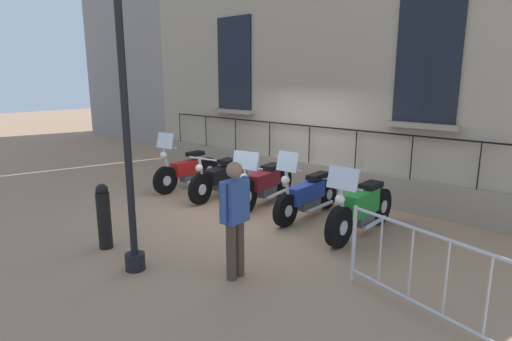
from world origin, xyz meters
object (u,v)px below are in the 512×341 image
Objects in this scene: motorcycle_maroon at (264,184)px; motorcycle_green at (361,210)px; lamppost at (120,38)px; motorcycle_black at (220,179)px; bollard at (104,216)px; motorcycle_red at (187,171)px; crowd_barrier at (428,273)px; pedestrian_standing at (235,214)px; motorcycle_blue at (307,196)px.

motorcycle_maroon is 2.41m from motorcycle_green.
motorcycle_maroon is 4.55m from lamppost.
bollard reaches higher than motorcycle_black.
lamppost reaches higher than motorcycle_red.
bollard is (-0.11, -1.03, -2.62)m from lamppost.
lamppost is (3.33, 3.00, 2.71)m from motorcycle_red.
crowd_barrier is 1.36× the size of pedestrian_standing.
motorcycle_blue is 3.72m from bollard.
motorcycle_blue is 2.88m from pedestrian_standing.
lamppost is 4.86× the size of bollard.
motorcycle_red is at bearing -86.66° from motorcycle_blue.
lamppost is (3.59, 0.71, 2.71)m from motorcycle_maroon.
bollard is at bearing -73.04° from crowd_barrier.
motorcycle_red is 4.68m from motorcycle_green.
motorcycle_blue is 0.95× the size of motorcycle_green.
crowd_barrier is (1.83, 5.34, 0.14)m from motorcycle_black.
motorcycle_blue is at bearing 93.34° from motorcycle_red.
bollard is at bearing -23.52° from motorcycle_blue.
lamppost reaches higher than crowd_barrier.
motorcycle_green is (-0.06, 4.68, 0.01)m from motorcycle_red.
lamppost is (3.53, -0.45, 2.74)m from motorcycle_blue.
lamppost reaches higher than pedestrian_standing.
motorcycle_maroon is 2.08× the size of bollard.
pedestrian_standing is (2.53, 4.22, 0.46)m from motorcycle_red.
bollard is at bearing -96.31° from lamppost.
motorcycle_black is at bearing -77.00° from motorcycle_maroon.
motorcycle_red is 3.77m from bollard.
motorcycle_black is 0.91× the size of motorcycle_maroon.
pedestrian_standing reaches higher than crowd_barrier.
motorcycle_green is at bearing 90.82° from motorcycle_black.
motorcycle_red is at bearing -105.64° from crowd_barrier.
crowd_barrier is (1.88, 1.83, 0.12)m from motorcycle_green.
motorcycle_green reaches higher than motorcycle_black.
bollard is (1.39, -4.55, -0.03)m from crowd_barrier.
motorcycle_maroon is 1.00× the size of crowd_barrier.
motorcycle_blue reaches higher than bollard.
crowd_barrier is at bearing 56.55° from motorcycle_blue.
pedestrian_standing is (2.74, 0.77, 0.49)m from motorcycle_blue.
motorcycle_blue is (-0.20, 3.45, -0.02)m from motorcycle_red.
pedestrian_standing is (2.80, 1.94, 0.46)m from motorcycle_maroon.
motorcycle_green is 1.34× the size of pedestrian_standing.
motorcycle_green is 4.25m from bollard.
bollard is (3.47, -0.32, 0.09)m from motorcycle_maroon.
crowd_barrier is at bearing 63.76° from motorcycle_maroon.
motorcycle_green is (-0.05, 3.51, 0.02)m from motorcycle_black.
pedestrian_standing is at bearing -10.20° from motorcycle_green.
motorcycle_green reaches higher than bollard.
lamppost is at bearing 28.63° from motorcycle_black.
motorcycle_green is at bearing 90.71° from motorcycle_red.
crowd_barrier is 2.43m from pedestrian_standing.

